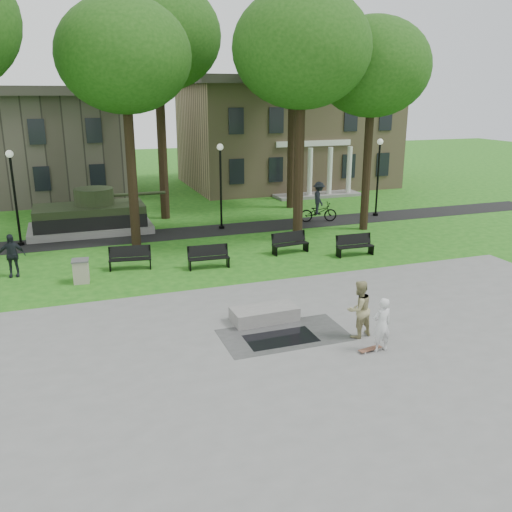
{
  "coord_description": "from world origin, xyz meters",
  "views": [
    {
      "loc": [
        -7.63,
        -16.42,
        7.33
      ],
      "look_at": [
        -1.03,
        2.16,
        1.4
      ],
      "focal_mm": 38.0,
      "sensor_mm": 36.0,
      "label": 1
    }
  ],
  "objects": [
    {
      "name": "building_left",
      "position": [
        -11.0,
        26.5,
        3.6
      ],
      "size": [
        15.0,
        10.0,
        7.2
      ],
      "primitive_type": "cube",
      "color": "#4C443D",
      "rests_on": "ground"
    },
    {
      "name": "tree_1",
      "position": [
        -4.5,
        10.5,
        8.95
      ],
      "size": [
        6.2,
        6.2,
        11.63
      ],
      "color": "black",
      "rests_on": "ground"
    },
    {
      "name": "tank_monument",
      "position": [
        -6.46,
        14.0,
        0.86
      ],
      "size": [
        7.45,
        3.4,
        2.4
      ],
      "color": "gray",
      "rests_on": "ground"
    },
    {
      "name": "skateboarder",
      "position": [
        0.7,
        -3.94,
        0.85
      ],
      "size": [
        0.63,
        0.43,
        1.67
      ],
      "primitive_type": "imported",
      "rotation": [
        0.0,
        0.0,
        3.2
      ],
      "color": "silver",
      "rests_on": "plaza"
    },
    {
      "name": "ground",
      "position": [
        0.0,
        0.0,
        0.0
      ],
      "size": [
        120.0,
        120.0,
        0.0
      ],
      "primitive_type": "plane",
      "color": "#1D5B15",
      "rests_on": "ground"
    },
    {
      "name": "park_bench_3",
      "position": [
        4.94,
        5.14,
        0.52
      ],
      "size": [
        1.81,
        0.56,
        1.0
      ],
      "rotation": [
        0.0,
        0.0,
        -0.02
      ],
      "color": "black",
      "rests_on": "ground"
    },
    {
      "name": "lamp_right",
      "position": [
        10.5,
        12.3,
        2.79
      ],
      "size": [
        0.36,
        0.36,
        4.73
      ],
      "color": "black",
      "rests_on": "ground"
    },
    {
      "name": "concrete_block",
      "position": [
        -1.74,
        -0.68,
        0.24
      ],
      "size": [
        2.23,
        1.07,
        0.45
      ],
      "primitive_type": "cube",
      "rotation": [
        0.0,
        0.0,
        0.03
      ],
      "color": "gray",
      "rests_on": "plaza"
    },
    {
      "name": "park_bench_2",
      "position": [
        2.24,
        6.54,
        0.52
      ],
      "size": [
        1.84,
        0.72,
        1.0
      ],
      "rotation": [
        0.0,
        0.0,
        0.11
      ],
      "color": "black",
      "rests_on": "ground"
    },
    {
      "name": "trash_bin",
      "position": [
        -7.35,
        5.42,
        0.49
      ],
      "size": [
        0.72,
        0.72,
        0.96
      ],
      "rotation": [
        0.0,
        0.0,
        -0.09
      ],
      "color": "#A29785",
      "rests_on": "ground"
    },
    {
      "name": "tree_5",
      "position": [
        6.5,
        16.5,
        9.67
      ],
      "size": [
        6.4,
        6.4,
        12.44
      ],
      "color": "black",
      "rests_on": "ground"
    },
    {
      "name": "tree_4",
      "position": [
        -2.0,
        16.0,
        10.39
      ],
      "size": [
        7.2,
        7.2,
        13.5
      ],
      "color": "black",
      "rests_on": "ground"
    },
    {
      "name": "cyclist",
      "position": [
        6.41,
        12.04,
        0.97
      ],
      "size": [
        2.32,
        1.37,
        2.38
      ],
      "rotation": [
        0.0,
        0.0,
        1.36
      ],
      "color": "black",
      "rests_on": "ground"
    },
    {
      "name": "skateboard",
      "position": [
        0.43,
        -3.85,
        0.06
      ],
      "size": [
        0.8,
        0.33,
        0.07
      ],
      "primitive_type": "cube",
      "rotation": [
        0.0,
        0.0,
        0.17
      ],
      "color": "brown",
      "rests_on": "plaza"
    },
    {
      "name": "park_bench_0",
      "position": [
        -5.28,
        6.58,
        0.52
      ],
      "size": [
        1.85,
        0.78,
        1.0
      ],
      "rotation": [
        0.0,
        0.0,
        -0.14
      ],
      "color": "black",
      "rests_on": "ground"
    },
    {
      "name": "park_bench_1",
      "position": [
        -2.03,
        5.58,
        0.52
      ],
      "size": [
        1.82,
        0.61,
        1.0
      ],
      "rotation": [
        0.0,
        0.0,
        -0.05
      ],
      "color": "black",
      "rests_on": "ground"
    },
    {
      "name": "pedestrian_walker",
      "position": [
        -9.99,
        7.15,
        0.91
      ],
      "size": [
        1.09,
        0.51,
        1.83
      ],
      "primitive_type": "imported",
      "rotation": [
        0.0,
        0.0,
        -0.06
      ],
      "color": "black",
      "rests_on": "ground"
    },
    {
      "name": "footpath",
      "position": [
        0.0,
        12.0,
        0.01
      ],
      "size": [
        44.0,
        2.6,
        0.01
      ],
      "primitive_type": "cube",
      "color": "black",
      "rests_on": "ground"
    },
    {
      "name": "friend_watching",
      "position": [
        0.58,
        -2.83,
        0.94
      ],
      "size": [
        1.03,
        0.88,
        1.83
      ],
      "primitive_type": "imported",
      "rotation": [
        0.0,
        0.0,
        3.37
      ],
      "color": "tan",
      "rests_on": "plaza"
    },
    {
      "name": "lamp_mid",
      "position": [
        0.5,
        12.3,
        2.79
      ],
      "size": [
        0.36,
        0.36,
        4.73
      ],
      "color": "black",
      "rests_on": "ground"
    },
    {
      "name": "tree_2",
      "position": [
        3.5,
        8.5,
        9.32
      ],
      "size": [
        6.6,
        6.6,
        12.16
      ],
      "color": "black",
      "rests_on": "ground"
    },
    {
      "name": "lamp_left",
      "position": [
        -10.0,
        12.3,
        2.79
      ],
      "size": [
        0.36,
        0.36,
        4.73
      ],
      "color": "black",
      "rests_on": "ground"
    },
    {
      "name": "building_right",
      "position": [
        10.0,
        26.0,
        4.34
      ],
      "size": [
        17.0,
        12.0,
        8.6
      ],
      "color": "#9E8460",
      "rests_on": "ground"
    },
    {
      "name": "puddle",
      "position": [
        -1.75,
        -2.18,
        0.02
      ],
      "size": [
        2.2,
        1.2,
        0.0
      ],
      "primitive_type": "cube",
      "color": "black",
      "rests_on": "plaza"
    },
    {
      "name": "plaza",
      "position": [
        0.0,
        -5.0,
        0.01
      ],
      "size": [
        22.0,
        16.0,
        0.02
      ],
      "primitive_type": "cube",
      "color": "gray",
      "rests_on": "ground"
    },
    {
      "name": "tree_3",
      "position": [
        8.0,
        9.5,
        8.6
      ],
      "size": [
        6.0,
        6.0,
        11.19
      ],
      "color": "black",
      "rests_on": "ground"
    }
  ]
}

